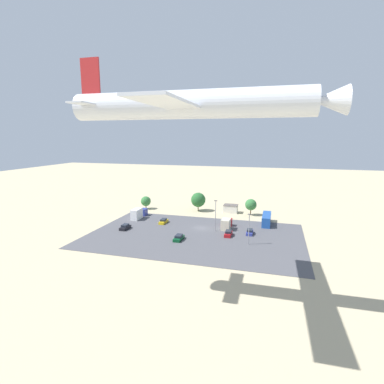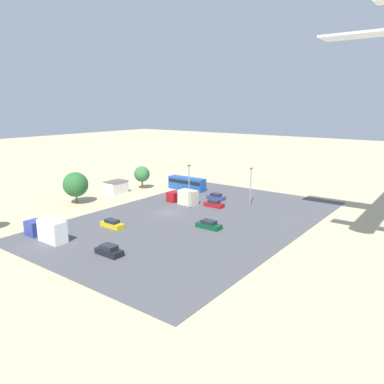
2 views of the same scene
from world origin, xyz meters
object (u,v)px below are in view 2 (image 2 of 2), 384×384
object	(u,v)px
shed_building	(116,187)
parked_car_4	(216,197)
bus	(187,183)
parked_car_1	(109,251)
parked_car_2	(214,204)
parked_car_3	(209,225)
parked_truck_0	(184,197)
parked_car_0	(112,224)
parked_truck_1	(47,230)

from	to	relation	value
shed_building	parked_car_4	xyz separation A→B (m)	(-9.21, 24.12, -0.84)
bus	parked_car_1	xyz separation A→B (m)	(41.64, 17.61, -1.08)
bus	parked_car_2	xyz separation A→B (m)	(10.06, 15.17, -1.07)
parked_car_1	parked_car_2	world-z (taller)	parked_car_2
parked_car_3	parked_car_4	world-z (taller)	parked_car_3
parked_car_1	parked_truck_0	bearing A→B (deg)	-162.53
shed_building	parked_car_0	distance (m)	27.94
parked_car_0	parked_truck_0	size ratio (longest dim) A/B	0.64
bus	parked_car_3	world-z (taller)	bus
bus	parked_car_2	bearing A→B (deg)	56.46
shed_building	parked_car_0	size ratio (longest dim) A/B	1.12
bus	parked_truck_1	distance (m)	43.64
shed_building	bus	bearing A→B (deg)	137.96
bus	parked_car_2	distance (m)	18.24
parked_car_0	parked_car_1	xyz separation A→B (m)	(8.94, 9.51, 0.04)
parked_car_3	parked_car_2	bearing A→B (deg)	29.90
bus	parked_truck_1	bearing A→B (deg)	6.02
parked_car_4	parked_truck_0	world-z (taller)	parked_truck_0
bus	parked_truck_0	distance (m)	14.37
parked_car_4	parked_car_3	bearing A→B (deg)	-150.30
parked_truck_1	shed_building	bearing A→B (deg)	29.26
shed_building	parked_car_0	world-z (taller)	shed_building
shed_building	parked_truck_1	distance (m)	34.27
parked_car_1	parked_car_0	bearing A→B (deg)	-133.23
parked_car_3	parked_truck_1	distance (m)	27.38
parked_car_3	parked_truck_0	bearing A→B (deg)	52.59
shed_building	parked_truck_1	world-z (taller)	parked_truck_1
parked_car_1	parked_truck_0	xyz separation A→B (m)	(-29.85, -9.40, 0.83)
parked_car_1	parked_car_4	world-z (taller)	parked_car_1
parked_car_0	parked_truck_0	distance (m)	20.93
parked_truck_0	parked_truck_1	world-z (taller)	parked_truck_1
parked_car_3	parked_truck_0	xyz separation A→B (m)	(-10.87, -14.21, 0.87)
shed_building	parked_car_2	bearing A→B (deg)	97.18
parked_car_1	parked_car_3	bearing A→B (deg)	165.78
parked_car_0	parked_car_4	world-z (taller)	parked_car_4
parked_car_0	parked_car_3	size ratio (longest dim) A/B	1.00
bus	parked_car_3	xyz separation A→B (m)	(22.66, 22.42, -1.12)
parked_car_1	parked_car_4	distance (m)	37.78
shed_building	parked_car_3	size ratio (longest dim) A/B	1.12
parked_car_2	parked_truck_0	distance (m)	7.22
parked_car_1	parked_car_3	distance (m)	19.59
parked_car_2	parked_truck_1	distance (m)	35.00
parked_car_2	shed_building	bearing A→B (deg)	-82.82
parked_car_3	parked_car_4	bearing A→B (deg)	29.70
shed_building	parked_truck_1	bearing A→B (deg)	29.26
parked_car_0	parked_car_4	distance (m)	28.67
shed_building	parked_car_1	bearing A→B (deg)	46.62
parked_car_3	parked_truck_0	distance (m)	17.91
parked_car_1	parked_truck_1	distance (m)	13.19
bus	parked_car_4	world-z (taller)	bus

